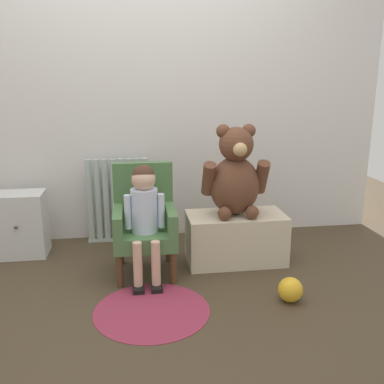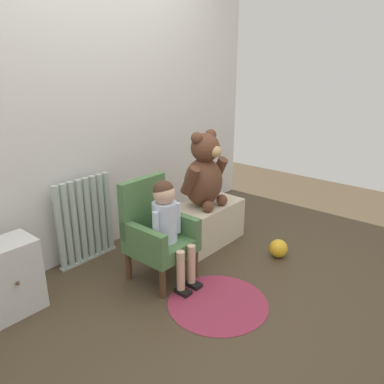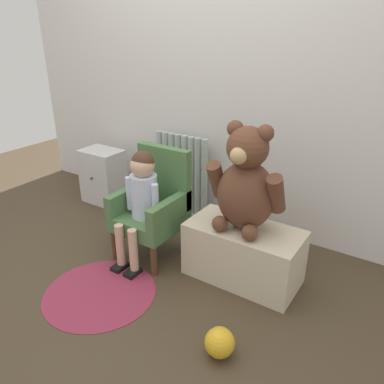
{
  "view_description": "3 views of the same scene",
  "coord_description": "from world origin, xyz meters",
  "px_view_note": "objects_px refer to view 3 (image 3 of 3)",
  "views": [
    {
      "loc": [
        -0.11,
        -2.21,
        1.26
      ],
      "look_at": [
        0.27,
        0.48,
        0.54
      ],
      "focal_mm": 40.0,
      "sensor_mm": 36.0,
      "label": 1
    },
    {
      "loc": [
        -1.71,
        -1.25,
        1.48
      ],
      "look_at": [
        0.31,
        0.46,
        0.55
      ],
      "focal_mm": 35.0,
      "sensor_mm": 36.0,
      "label": 2
    },
    {
      "loc": [
        1.39,
        -1.22,
        1.43
      ],
      "look_at": [
        0.24,
        0.51,
        0.51
      ],
      "focal_mm": 35.0,
      "sensor_mm": 36.0,
      "label": 3
    }
  ],
  "objects_px": {
    "radiator": "(181,175)",
    "small_dresser": "(103,176)",
    "child_figure": "(141,192)",
    "toy_ball": "(220,343)",
    "floor_rug": "(100,293)",
    "low_bench": "(243,253)",
    "large_teddy_bear": "(246,184)",
    "child_armchair": "(154,205)"
  },
  "relations": [
    {
      "from": "radiator",
      "to": "small_dresser",
      "type": "bearing_deg",
      "value": -164.54
    },
    {
      "from": "child_figure",
      "to": "toy_ball",
      "type": "relative_size",
      "value": 5.14
    },
    {
      "from": "floor_rug",
      "to": "small_dresser",
      "type": "bearing_deg",
      "value": 133.97
    },
    {
      "from": "floor_rug",
      "to": "toy_ball",
      "type": "relative_size",
      "value": 4.5
    },
    {
      "from": "child_figure",
      "to": "low_bench",
      "type": "xyz_separation_m",
      "value": [
        0.64,
        0.17,
        -0.31
      ]
    },
    {
      "from": "radiator",
      "to": "child_figure",
      "type": "relative_size",
      "value": 0.89
    },
    {
      "from": "low_bench",
      "to": "large_teddy_bear",
      "type": "distance_m",
      "value": 0.45
    },
    {
      "from": "child_armchair",
      "to": "toy_ball",
      "type": "distance_m",
      "value": 1.02
    },
    {
      "from": "child_figure",
      "to": "child_armchair",
      "type": "bearing_deg",
      "value": 90.0
    },
    {
      "from": "radiator",
      "to": "small_dresser",
      "type": "height_order",
      "value": "radiator"
    },
    {
      "from": "floor_rug",
      "to": "low_bench",
      "type": "bearing_deg",
      "value": 43.95
    },
    {
      "from": "child_figure",
      "to": "radiator",
      "type": "bearing_deg",
      "value": 104.9
    },
    {
      "from": "small_dresser",
      "to": "radiator",
      "type": "bearing_deg",
      "value": 15.46
    },
    {
      "from": "radiator",
      "to": "child_armchair",
      "type": "relative_size",
      "value": 0.92
    },
    {
      "from": "toy_ball",
      "to": "radiator",
      "type": "bearing_deg",
      "value": 131.76
    },
    {
      "from": "radiator",
      "to": "toy_ball",
      "type": "relative_size",
      "value": 4.59
    },
    {
      "from": "small_dresser",
      "to": "toy_ball",
      "type": "distance_m",
      "value": 1.95
    },
    {
      "from": "radiator",
      "to": "floor_rug",
      "type": "relative_size",
      "value": 1.02
    },
    {
      "from": "child_figure",
      "to": "large_teddy_bear",
      "type": "height_order",
      "value": "large_teddy_bear"
    },
    {
      "from": "small_dresser",
      "to": "large_teddy_bear",
      "type": "distance_m",
      "value": 1.59
    },
    {
      "from": "child_armchair",
      "to": "child_figure",
      "type": "height_order",
      "value": "child_figure"
    },
    {
      "from": "small_dresser",
      "to": "child_armchair",
      "type": "xyz_separation_m",
      "value": [
        0.88,
        -0.39,
        0.11
      ]
    },
    {
      "from": "small_dresser",
      "to": "child_armchair",
      "type": "relative_size",
      "value": 0.65
    },
    {
      "from": "large_teddy_bear",
      "to": "toy_ball",
      "type": "height_order",
      "value": "large_teddy_bear"
    },
    {
      "from": "large_teddy_bear",
      "to": "toy_ball",
      "type": "relative_size",
      "value": 4.29
    },
    {
      "from": "large_teddy_bear",
      "to": "floor_rug",
      "type": "relative_size",
      "value": 0.95
    },
    {
      "from": "radiator",
      "to": "low_bench",
      "type": "xyz_separation_m",
      "value": [
        0.82,
        -0.52,
        -0.16
      ]
    },
    {
      "from": "large_teddy_bear",
      "to": "floor_rug",
      "type": "bearing_deg",
      "value": -135.11
    },
    {
      "from": "child_figure",
      "to": "low_bench",
      "type": "distance_m",
      "value": 0.73
    },
    {
      "from": "child_figure",
      "to": "floor_rug",
      "type": "xyz_separation_m",
      "value": [
        0.01,
        -0.43,
        -0.48
      ]
    },
    {
      "from": "small_dresser",
      "to": "large_teddy_bear",
      "type": "relative_size",
      "value": 0.76
    },
    {
      "from": "child_armchair",
      "to": "child_figure",
      "type": "xyz_separation_m",
      "value": [
        0.0,
        -0.11,
        0.14
      ]
    },
    {
      "from": "low_bench",
      "to": "large_teddy_bear",
      "type": "xyz_separation_m",
      "value": [
        -0.01,
        0.01,
        0.45
      ]
    },
    {
      "from": "radiator",
      "to": "child_armchair",
      "type": "height_order",
      "value": "child_armchair"
    },
    {
      "from": "small_dresser",
      "to": "low_bench",
      "type": "distance_m",
      "value": 1.56
    },
    {
      "from": "radiator",
      "to": "floor_rug",
      "type": "bearing_deg",
      "value": -79.95
    },
    {
      "from": "small_dresser",
      "to": "floor_rug",
      "type": "relative_size",
      "value": 0.72
    },
    {
      "from": "floor_rug",
      "to": "toy_ball",
      "type": "xyz_separation_m",
      "value": [
        0.8,
        -0.0,
        0.07
      ]
    },
    {
      "from": "child_armchair",
      "to": "large_teddy_bear",
      "type": "height_order",
      "value": "large_teddy_bear"
    },
    {
      "from": "large_teddy_bear",
      "to": "radiator",
      "type": "bearing_deg",
      "value": 147.41
    },
    {
      "from": "small_dresser",
      "to": "child_armchair",
      "type": "height_order",
      "value": "child_armchair"
    },
    {
      "from": "large_teddy_bear",
      "to": "floor_rug",
      "type": "distance_m",
      "value": 1.06
    }
  ]
}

